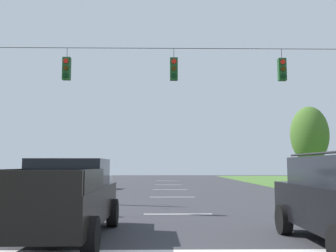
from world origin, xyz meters
TOP-DOWN VIEW (x-y plane):
  - stop_bar_stripe at (0.00, 2.21)m, footprint 15.51×0.45m
  - lane_dash_0 at (0.00, 8.21)m, footprint 2.50×0.15m
  - lane_dash_1 at (0.00, 15.48)m, footprint 2.50×0.15m
  - lane_dash_2 at (0.00, 21.72)m, footprint 2.50×0.15m
  - lane_dash_3 at (0.00, 28.44)m, footprint 2.50×0.15m
  - lane_dash_4 at (0.00, 37.30)m, footprint 2.50×0.15m
  - overhead_signal_span at (-0.16, 9.60)m, footprint 18.45×0.31m
  - pickup_truck at (-3.00, 3.68)m, footprint 2.35×5.43m
  - distant_car_crossing_white at (-6.59, 22.77)m, footprint 4.42×2.27m
  - tree_roadside_right at (12.66, 27.52)m, footprint 3.34×3.34m

SIDE VIEW (x-z plane):
  - stop_bar_stripe at x=0.00m, z-range 0.00..0.01m
  - lane_dash_0 at x=0.00m, z-range 0.00..0.01m
  - lane_dash_1 at x=0.00m, z-range 0.00..0.01m
  - lane_dash_2 at x=0.00m, z-range 0.00..0.01m
  - lane_dash_3 at x=0.00m, z-range 0.00..0.01m
  - lane_dash_4 at x=0.00m, z-range 0.00..0.01m
  - distant_car_crossing_white at x=-6.59m, z-range 0.03..1.55m
  - pickup_truck at x=-3.00m, z-range -0.01..1.94m
  - overhead_signal_span at x=-0.16m, z-range 0.33..7.70m
  - tree_roadside_right at x=12.66m, z-range 0.95..7.99m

